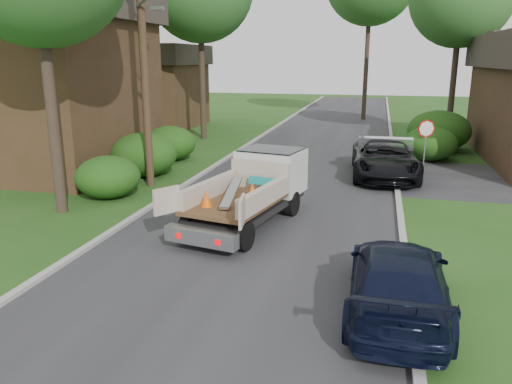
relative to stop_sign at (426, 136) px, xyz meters
The scene contains 16 objects.
ground 10.55m from the stop_sign, 120.02° to the right, with size 120.00×120.00×0.00m, color #1F4A15.
road 5.58m from the stop_sign, 169.11° to the left, with size 8.00×90.00×0.02m, color #28282B.
curb_left 9.51m from the stop_sign, behind, with size 0.20×90.00×0.12m, color #9E9E99.
curb_right 2.27m from the stop_sign, 137.73° to the left, with size 0.20×90.00×0.12m, color #9E9E99.
stop_sign is the anchor object (origin of this frame).
utility_pole 11.91m from the stop_sign, 159.38° to the right, with size 2.42×1.25×10.00m.
house_left_near 17.50m from the stop_sign, behind, with size 9.72×8.64×8.40m.
house_left_far 22.81m from the stop_sign, 145.19° to the left, with size 7.56×7.56×6.00m.
hedge_left_a 12.92m from the stop_sign, 152.24° to the right, with size 2.34×2.34×1.53m, color #1B430F.
hedge_left_b 11.99m from the stop_sign, 167.94° to the right, with size 2.86×2.86×1.87m, color #1B430F.
hedge_left_c 12.08m from the stop_sign, behind, with size 2.60×2.60×1.70m, color #1B430F.
hedge_right_a 4.15m from the stop_sign, 81.47° to the left, with size 2.60×2.60×1.70m, color #1B430F.
hedge_right_b 7.15m from the stop_sign, 79.48° to the left, with size 3.38×3.38×2.21m, color #1B430F.
flatbed_truck 9.06m from the stop_sign, 127.57° to the right, with size 3.35×5.83×2.08m.
black_pickup 1.89m from the stop_sign, behind, with size 2.66×5.76×1.60m, color black.
navy_suv 12.49m from the stop_sign, 96.46° to the right, with size 1.93×4.75×1.38m, color black.
Camera 1 is at (3.22, -12.85, 4.91)m, focal length 35.00 mm.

